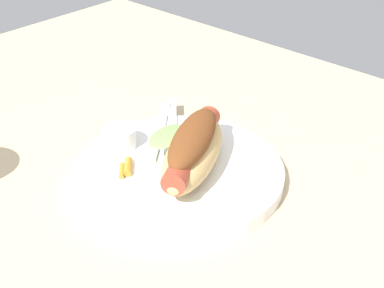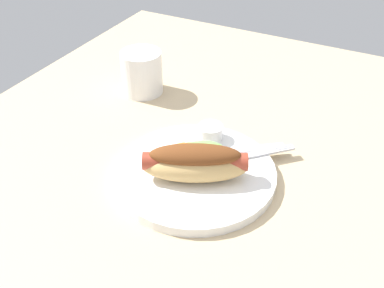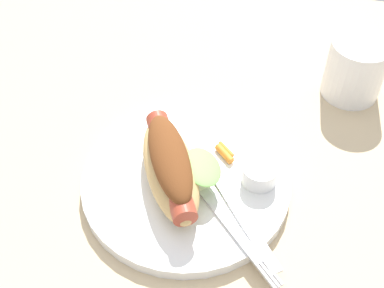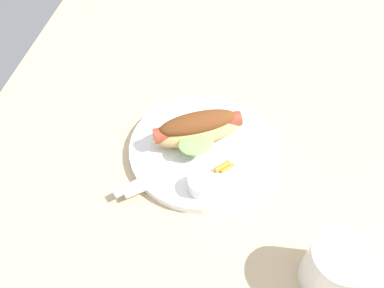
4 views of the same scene
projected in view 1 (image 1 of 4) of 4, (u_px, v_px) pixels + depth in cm
name	position (u px, v px, depth cm)	size (l,w,h in cm)	color
ground_plane	(172.00, 196.00, 65.90)	(120.00, 90.00, 1.80)	tan
plate	(178.00, 172.00, 67.02)	(25.42, 25.42, 1.60)	white
hot_dog	(192.00, 148.00, 64.65)	(13.15, 17.00, 5.85)	tan
sauce_ramekin	(119.00, 137.00, 69.92)	(4.25, 4.25, 2.52)	white
fork	(172.00, 125.00, 74.76)	(10.97, 11.20, 0.40)	silver
knife	(159.00, 130.00, 73.64)	(15.06, 1.40, 0.36)	silver
carrot_garnish	(126.00, 168.00, 65.71)	(2.75, 3.44, 0.93)	orange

